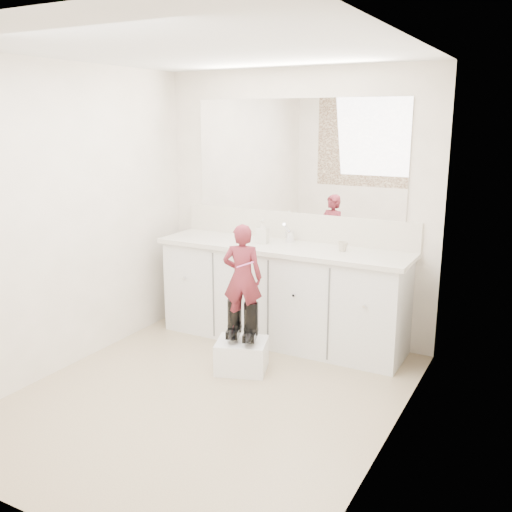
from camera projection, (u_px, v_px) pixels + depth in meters
The scene contains 19 objects.
floor at pixel (208, 396), 4.15m from camera, with size 3.00×3.00×0.00m, color #8F725D.
ceiling at pixel (201, 48), 3.58m from camera, with size 3.00×3.00×0.00m, color white.
wall_back at pixel (296, 206), 5.15m from camera, with size 2.60×2.60×0.00m, color beige.
wall_front at pixel (23, 294), 2.58m from camera, with size 2.60×2.60×0.00m, color beige.
wall_left at pixel (66, 219), 4.46m from camera, with size 3.00×3.00×0.00m, color beige.
wall_right at pixel (395, 257), 3.27m from camera, with size 3.00×3.00×0.00m, color beige.
vanity_cabinet at pixel (282, 296), 5.10m from camera, with size 2.20×0.55×0.85m, color silver.
countertop at pixel (282, 248), 4.98m from camera, with size 2.28×0.58×0.04m, color beige.
backsplash at pixel (295, 226), 5.18m from camera, with size 2.28×0.03×0.25m, color beige.
mirror at pixel (296, 157), 5.04m from camera, with size 2.00×0.02×1.00m, color white.
dot_panel at pixel (15, 195), 2.48m from camera, with size 2.00×0.01×1.20m, color #472819.
faucet at pixel (290, 236), 5.10m from camera, with size 0.08×0.08×0.10m, color silver.
cup at pixel (343, 246), 4.76m from camera, with size 0.09×0.09×0.08m, color #C0B49A.
soap_bottle at pixel (263, 232), 5.04m from camera, with size 0.09×0.10×0.21m, color beige.
step_stool at pixel (242, 356), 4.55m from camera, with size 0.39×0.33×0.25m, color white.
boot_left at pixel (235, 319), 4.54m from camera, with size 0.12×0.22×0.33m, color black, non-canonical shape.
boot_right at pixel (251, 322), 4.47m from camera, with size 0.12×0.22×0.33m, color black, non-canonical shape.
toddler at pixel (242, 277), 4.42m from camera, with size 0.31×0.20×0.84m, color #AD3542.
toothbrush at pixel (245, 265), 4.29m from camera, with size 0.01×0.01×0.14m, color #E458AF.
Camera 1 is at (2.10, -3.17, 1.98)m, focal length 40.00 mm.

